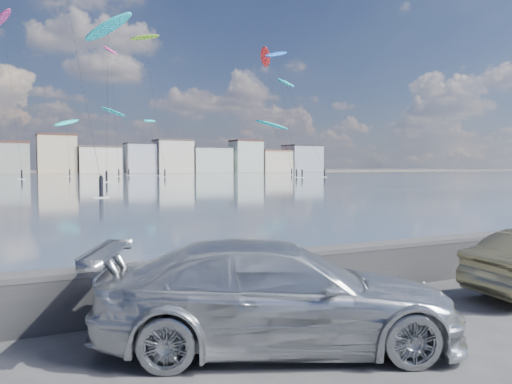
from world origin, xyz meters
TOP-DOWN VIEW (x-y plane):
  - ground at (0.00, 0.00)m, footprint 700.00×700.00m
  - bay_water at (0.00, 91.50)m, footprint 500.00×177.00m
  - far_shore_strip at (0.00, 200.00)m, footprint 500.00×60.00m
  - seawall at (0.00, 2.70)m, footprint 400.00×0.36m
  - far_buildings at (1.31, 186.00)m, footprint 240.79×13.26m
  - car_silver at (-0.38, 0.42)m, footprint 6.06×4.33m
  - kitesurfer_2 at (23.61, 145.08)m, footprint 7.82×12.79m
  - kitesurfer_3 at (12.75, 89.42)m, footprint 9.77×11.73m
  - kitesurfer_4 at (61.72, 109.15)m, footprint 5.66×17.53m
  - kitesurfer_7 at (57.69, 109.71)m, footprint 8.46×20.04m
  - kitesurfer_8 at (32.42, 137.52)m, footprint 6.73×13.29m
  - kitesurfer_9 at (56.22, 104.40)m, footprint 9.56×11.81m
  - kitesurfer_11 at (10.49, 144.00)m, footprint 9.56×14.72m
  - kitesurfer_12 at (-4.75, 120.59)m, footprint 6.15×18.43m
  - kitesurfer_13 at (22.48, 142.41)m, footprint 4.48×19.26m
  - kitesurfer_16 at (70.44, 137.93)m, footprint 7.89×18.61m
  - kitesurfer_17 at (27.35, 120.93)m, footprint 7.83×10.24m

SIDE VIEW (x-z plane):
  - ground at x=0.00m, z-range 0.00..0.00m
  - bay_water at x=0.00m, z-range 0.01..0.01m
  - far_shore_strip at x=0.00m, z-range 0.01..0.01m
  - seawall at x=0.00m, z-range 0.04..1.12m
  - car_silver at x=-0.38m, z-range 0.00..1.63m
  - far_buildings at x=1.31m, z-range -1.27..13.33m
  - kitesurfer_7 at x=57.69m, z-range 5.69..21.18m
  - kitesurfer_11 at x=10.49m, z-range 6.42..23.23m
  - kitesurfer_8 at x=32.42m, z-range 7.20..23.82m
  - kitesurfer_2 at x=23.61m, z-range 7.98..28.82m
  - kitesurfer_4 at x=61.72m, z-range 10.87..37.67m
  - kitesurfer_3 at x=12.75m, z-range 12.17..44.07m
  - kitesurfer_9 at x=56.22m, z-range 13.93..46.56m
  - kitesurfer_17 at x=27.35m, z-range 16.20..52.69m
  - kitesurfer_13 at x=22.48m, z-range 16.04..54.24m
  - kitesurfer_12 at x=-4.75m, z-range 16.63..54.46m
  - kitesurfer_16 at x=70.44m, z-range 17.23..57.63m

